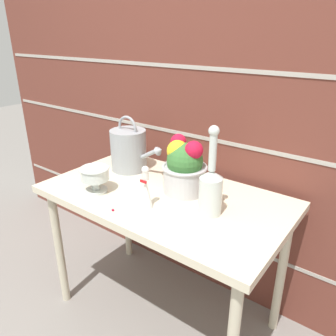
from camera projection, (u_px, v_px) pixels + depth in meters
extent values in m
plane|color=gray|center=(164.00, 311.00, 1.83)|extent=(12.00, 12.00, 0.00)
cube|color=brown|center=(211.00, 104.00, 1.71)|extent=(3.60, 0.08, 2.20)
cube|color=#A8A399|center=(201.00, 231.00, 1.97)|extent=(3.53, 0.00, 0.02)
cube|color=#A8A399|center=(206.00, 138.00, 1.75)|extent=(3.53, 0.00, 0.02)
cube|color=#A8A399|center=(209.00, 68.00, 1.61)|extent=(3.53, 0.00, 0.02)
cube|color=beige|center=(164.00, 197.00, 1.55)|extent=(1.16, 0.65, 0.04)
cylinder|color=beige|center=(59.00, 249.00, 1.79)|extent=(0.04, 0.04, 0.70)
cylinder|color=beige|center=(127.00, 209.00, 2.18)|extent=(0.04, 0.04, 0.70)
cylinder|color=beige|center=(281.00, 273.00, 1.60)|extent=(0.04, 0.04, 0.70)
cylinder|color=#93999E|center=(129.00, 150.00, 1.78)|extent=(0.19, 0.19, 0.22)
cylinder|color=#93999E|center=(150.00, 154.00, 1.69)|extent=(0.14, 0.02, 0.09)
cone|color=#93999E|center=(160.00, 150.00, 1.64)|extent=(0.05, 0.05, 0.06)
torus|color=#93999E|center=(127.00, 128.00, 1.73)|extent=(0.13, 0.01, 0.13)
cylinder|color=silver|center=(96.00, 190.00, 1.57)|extent=(0.11, 0.11, 0.01)
cylinder|color=silver|center=(96.00, 184.00, 1.55)|extent=(0.04, 0.04, 0.05)
sphere|color=silver|center=(96.00, 184.00, 1.55)|extent=(0.04, 0.04, 0.04)
cylinder|color=silver|center=(95.00, 174.00, 1.53)|extent=(0.13, 0.13, 0.06)
torus|color=silver|center=(94.00, 169.00, 1.52)|extent=(0.14, 0.14, 0.01)
cylinder|color=#BCBCC1|center=(184.00, 179.00, 1.54)|extent=(0.20, 0.20, 0.13)
torus|color=#BCBCC1|center=(185.00, 167.00, 1.52)|extent=(0.21, 0.21, 0.01)
sphere|color=#387033|center=(185.00, 161.00, 1.51)|extent=(0.17, 0.17, 0.17)
sphere|color=yellow|center=(178.00, 151.00, 1.50)|extent=(0.10, 0.10, 0.10)
sphere|color=red|center=(178.00, 142.00, 1.53)|extent=(0.08, 0.08, 0.08)
sphere|color=red|center=(194.00, 150.00, 1.45)|extent=(0.08, 0.08, 0.08)
cylinder|color=silver|center=(210.00, 196.00, 1.35)|extent=(0.10, 0.10, 0.16)
cone|color=silver|center=(212.00, 174.00, 1.31)|extent=(0.10, 0.10, 0.03)
cylinder|color=silver|center=(213.00, 153.00, 1.28)|extent=(0.03, 0.03, 0.15)
sphere|color=silver|center=(214.00, 131.00, 1.24)|extent=(0.04, 0.04, 0.04)
cone|color=white|center=(146.00, 193.00, 1.40)|extent=(0.06, 0.06, 0.13)
cylinder|color=white|center=(146.00, 175.00, 1.37)|extent=(0.03, 0.03, 0.05)
sphere|color=white|center=(145.00, 170.00, 1.36)|extent=(0.03, 0.03, 0.03)
cube|color=red|center=(143.00, 182.00, 1.37)|extent=(0.03, 0.01, 0.01)
sphere|color=red|center=(113.00, 210.00, 1.40)|extent=(0.01, 0.01, 0.01)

